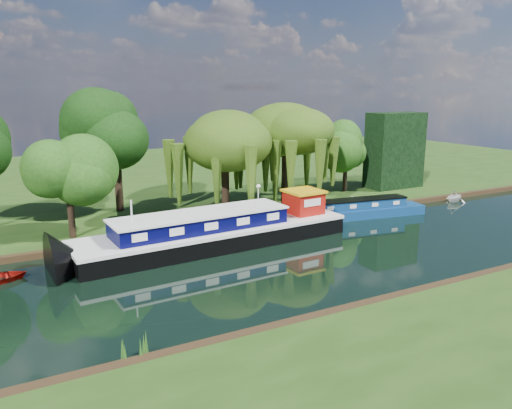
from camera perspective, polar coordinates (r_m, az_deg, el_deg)
ground at (r=34.41m, az=7.82°, el=-5.62°), size 120.00×120.00×0.00m
far_bank at (r=64.23m, az=-10.08°, el=3.35°), size 120.00×52.00×0.45m
dutch_barge at (r=35.72m, az=-4.40°, el=-3.06°), size 20.25×5.70×4.22m
narrowboat at (r=44.28m, az=11.71°, el=-0.63°), size 12.41×3.84×1.79m
white_cruiser at (r=53.14m, az=21.71°, el=0.29°), size 2.90×2.65×1.31m
willow_left at (r=43.24m, az=-3.59°, el=7.05°), size 6.84×6.84×8.19m
willow_right at (r=45.72m, az=3.43°, el=7.58°), size 6.87×6.87×8.36m
tree_far_left at (r=37.62m, az=-20.75°, el=3.61°), size 4.40×4.40×7.09m
tree_far_mid at (r=44.53m, az=-15.78°, el=7.67°), size 5.91×5.91×9.67m
tree_far_right at (r=52.41m, az=10.26°, el=6.24°), size 3.89×3.89×6.36m
conifer_hedge at (r=55.93m, az=15.55°, el=5.99°), size 6.00×3.00×8.00m
lamppost at (r=42.65m, az=0.26°, el=1.57°), size 0.36×0.36×2.56m
mooring_posts at (r=40.72m, az=0.41°, el=-1.12°), size 19.16×0.16×1.00m
reeds_near at (r=33.79m, az=25.15°, el=-6.17°), size 33.70×1.50×1.10m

